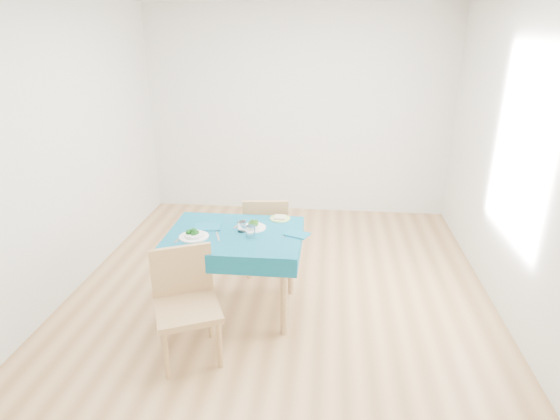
# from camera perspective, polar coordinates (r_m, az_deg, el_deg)

# --- Properties ---
(room_shell) EXTENTS (4.02, 4.52, 2.73)m
(room_shell) POSITION_cam_1_polar(r_m,az_deg,el_deg) (4.10, -0.00, 6.50)
(room_shell) COLOR #9A6F40
(room_shell) RESTS_ON ground
(table) EXTENTS (1.13, 0.86, 0.76)m
(table) POSITION_cam_1_polar(r_m,az_deg,el_deg) (4.19, -5.41, -7.55)
(table) COLOR #094C66
(table) RESTS_ON ground
(chair_near) EXTENTS (0.64, 0.66, 1.17)m
(chair_near) POSITION_cam_1_polar(r_m,az_deg,el_deg) (3.57, -11.40, -9.64)
(chair_near) COLOR #A27C4C
(chair_near) RESTS_ON ground
(chair_far) EXTENTS (0.49, 0.53, 1.11)m
(chair_far) POSITION_cam_1_polar(r_m,az_deg,el_deg) (4.77, -1.70, -1.42)
(chair_far) COLOR #A27C4C
(chair_far) RESTS_ON ground
(bowl_near) EXTENTS (0.25, 0.25, 0.08)m
(bowl_near) POSITION_cam_1_polar(r_m,az_deg,el_deg) (3.98, -10.47, -2.80)
(bowl_near) COLOR white
(bowl_near) RESTS_ON table
(bowl_far) EXTENTS (0.22, 0.22, 0.07)m
(bowl_far) POSITION_cam_1_polar(r_m,az_deg,el_deg) (4.09, -3.25, -1.81)
(bowl_far) COLOR white
(bowl_far) RESTS_ON table
(fork_near) EXTENTS (0.05, 0.16, 0.00)m
(fork_near) POSITION_cam_1_polar(r_m,az_deg,el_deg) (3.98, -12.22, -3.50)
(fork_near) COLOR silver
(fork_near) RESTS_ON table
(knife_near) EXTENTS (0.09, 0.21, 0.00)m
(knife_near) POSITION_cam_1_polar(r_m,az_deg,el_deg) (3.99, -7.61, -3.12)
(knife_near) COLOR silver
(knife_near) RESTS_ON table
(fork_far) EXTENTS (0.08, 0.19, 0.00)m
(fork_far) POSITION_cam_1_polar(r_m,az_deg,el_deg) (4.19, -4.99, -1.76)
(fork_far) COLOR silver
(fork_far) RESTS_ON table
(knife_far) EXTENTS (0.10, 0.18, 0.00)m
(knife_far) POSITION_cam_1_polar(r_m,az_deg,el_deg) (4.00, 1.04, -2.87)
(knife_far) COLOR silver
(knife_far) RESTS_ON table
(napkin_near) EXTENTS (0.24, 0.19, 0.01)m
(napkin_near) POSITION_cam_1_polar(r_m,az_deg,el_deg) (4.16, -8.79, -2.07)
(napkin_near) COLOR #0D5671
(napkin_near) RESTS_ON table
(napkin_far) EXTENTS (0.24, 0.21, 0.01)m
(napkin_far) POSITION_cam_1_polar(r_m,az_deg,el_deg) (3.97, 2.10, -2.95)
(napkin_far) COLOR #0D5671
(napkin_far) RESTS_ON table
(tumbler_center) EXTENTS (0.07, 0.07, 0.09)m
(tumbler_center) POSITION_cam_1_polar(r_m,az_deg,el_deg) (4.03, -4.70, -2.04)
(tumbler_center) COLOR white
(tumbler_center) RESTS_ON table
(tumbler_side) EXTENTS (0.08, 0.08, 0.10)m
(tumbler_side) POSITION_cam_1_polar(r_m,az_deg,el_deg) (3.92, -3.60, -2.65)
(tumbler_side) COLOR white
(tumbler_side) RESTS_ON table
(side_plate) EXTENTS (0.19, 0.19, 0.01)m
(side_plate) POSITION_cam_1_polar(r_m,az_deg,el_deg) (4.30, 0.01, -1.03)
(side_plate) COLOR #A0CF65
(side_plate) RESTS_ON table
(bread_slice) EXTENTS (0.11, 0.11, 0.02)m
(bread_slice) POSITION_cam_1_polar(r_m,az_deg,el_deg) (4.29, 0.01, -0.88)
(bread_slice) COLOR beige
(bread_slice) RESTS_ON side_plate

